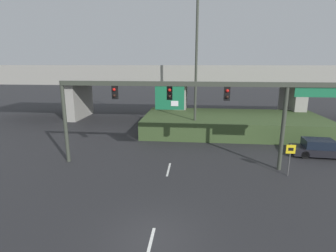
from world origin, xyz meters
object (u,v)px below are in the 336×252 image
object	(u,v)px
signal_gantry	(188,97)
parked_sedan_near_right	(319,148)
speed_limit_sign	(290,155)
highway_light_pole_near	(197,45)

from	to	relation	value
signal_gantry	parked_sedan_near_right	xyz separation A→B (m)	(10.67, 3.22, -4.46)
signal_gantry	speed_limit_sign	distance (m)	7.81
speed_limit_sign	highway_light_pole_near	bearing A→B (deg)	126.17
highway_light_pole_near	parked_sedan_near_right	size ratio (longest dim) A/B	3.87
speed_limit_sign	highway_light_pole_near	world-z (taller)	highway_light_pole_near
signal_gantry	highway_light_pole_near	distance (m)	8.57
speed_limit_sign	parked_sedan_near_right	xyz separation A→B (m)	(3.84, 4.27, -0.82)
signal_gantry	speed_limit_sign	bearing A→B (deg)	-8.78
speed_limit_sign	parked_sedan_near_right	size ratio (longest dim) A/B	0.50
speed_limit_sign	parked_sedan_near_right	bearing A→B (deg)	48.06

